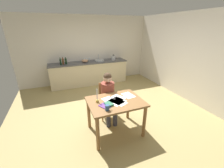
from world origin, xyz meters
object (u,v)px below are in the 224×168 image
(wine_glass_near_sink, at_px, (89,58))
(coffee_mug, at_px, (107,108))
(wine_glass_by_kettle, at_px, (86,58))
(mixing_bowl, at_px, (85,61))
(bottle_oil, at_px, (60,62))
(dining_table, at_px, (115,106))
(stovetop_kettle, at_px, (113,57))
(bottle_wine_red, at_px, (66,61))
(wine_glass_back_left, at_px, (84,59))
(bottle_vinegar, at_px, (63,61))
(book_magazine, at_px, (105,106))
(book_cookery, at_px, (109,104))
(candlestick, at_px, (97,99))
(person_seated, at_px, (108,94))
(chair_at_table, at_px, (107,98))
(sink_unit, at_px, (100,60))

(wine_glass_near_sink, bearing_deg, coffee_mug, -98.04)
(wine_glass_by_kettle, bearing_deg, mixing_bowl, -120.29)
(bottle_oil, bearing_deg, dining_table, -73.54)
(bottle_oil, relative_size, stovetop_kettle, 1.20)
(dining_table, bearing_deg, stovetop_kettle, 68.66)
(bottle_wine_red, bearing_deg, wine_glass_near_sink, 11.35)
(bottle_oil, bearing_deg, wine_glass_back_left, 14.83)
(stovetop_kettle, height_order, wine_glass_back_left, stovetop_kettle)
(bottle_vinegar, distance_m, mixing_bowl, 0.80)
(book_magazine, bearing_deg, book_cookery, -16.09)
(mixing_bowl, height_order, wine_glass_near_sink, wine_glass_near_sink)
(candlestick, relative_size, wine_glass_back_left, 1.88)
(bottle_wine_red, xyz_separation_m, wine_glass_by_kettle, (0.80, 0.18, 0.00))
(dining_table, bearing_deg, mixing_bowl, 89.82)
(dining_table, height_order, person_seated, person_seated)
(bottle_wine_red, height_order, wine_glass_by_kettle, bottle_wine_red)
(mixing_bowl, distance_m, wine_glass_back_left, 0.17)
(chair_at_table, height_order, book_cookery, chair_at_table)
(stovetop_kettle, bearing_deg, wine_glass_by_kettle, 172.20)
(candlestick, height_order, stovetop_kettle, stovetop_kettle)
(candlestick, height_order, mixing_bowl, candlestick)
(coffee_mug, height_order, book_magazine, coffee_mug)
(chair_at_table, bearing_deg, book_cookery, -107.02)
(person_seated, distance_m, bottle_vinegar, 2.66)
(mixing_bowl, bearing_deg, dining_table, -90.18)
(person_seated, height_order, book_cookery, person_seated)
(person_seated, height_order, wine_glass_near_sink, person_seated)
(book_cookery, bearing_deg, bottle_oil, 85.67)
(book_cookery, height_order, wine_glass_near_sink, wine_glass_near_sink)
(book_cookery, height_order, mixing_bowl, mixing_bowl)
(wine_glass_near_sink, bearing_deg, person_seated, -93.91)
(bottle_wine_red, bearing_deg, coffee_mug, -82.81)
(bottle_oil, bearing_deg, bottle_vinegar, 22.14)
(wine_glass_near_sink, height_order, wine_glass_by_kettle, same)
(wine_glass_back_left, bearing_deg, wine_glass_near_sink, 0.00)
(dining_table, distance_m, sink_unit, 3.14)
(dining_table, xyz_separation_m, bottle_oil, (-0.88, 2.98, 0.37))
(person_seated, relative_size, wine_glass_by_kettle, 7.76)
(bottle_oil, distance_m, wine_glass_near_sink, 1.12)
(dining_table, height_order, wine_glass_by_kettle, wine_glass_by_kettle)
(dining_table, relative_size, candlestick, 3.84)
(coffee_mug, bearing_deg, mixing_bowl, 85.10)
(book_cookery, xyz_separation_m, bottle_oil, (-0.70, 3.09, 0.22))
(coffee_mug, height_order, candlestick, candlestick)
(book_cookery, height_order, bottle_wine_red, bottle_wine_red)
(bottle_oil, xyz_separation_m, bottle_wine_red, (0.19, 0.05, -0.01))
(wine_glass_near_sink, bearing_deg, wine_glass_by_kettle, 180.00)
(coffee_mug, relative_size, wine_glass_near_sink, 0.76)
(dining_table, height_order, stovetop_kettle, stovetop_kettle)
(dining_table, distance_m, wine_glass_back_left, 3.24)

